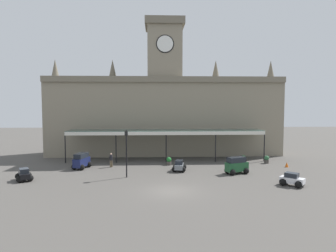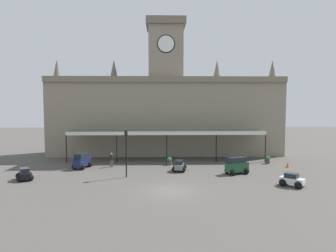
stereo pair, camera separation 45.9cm
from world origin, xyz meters
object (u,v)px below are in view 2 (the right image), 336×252
(car_grey_sedan, at_px, (179,166))
(car_green_van, at_px, (237,166))
(traffic_cone, at_px, (288,165))
(planter_near_kerb, at_px, (268,160))
(planter_forecourt_centre, at_px, (244,159))
(pedestrian_near_entrance, at_px, (112,159))
(car_black_sedan, at_px, (25,175))
(victorian_lamppost, at_px, (126,148))
(car_navy_van, at_px, (82,161))
(car_white_sedan, at_px, (292,181))
(planter_by_canopy, at_px, (169,161))

(car_grey_sedan, height_order, car_green_van, car_green_van)
(car_grey_sedan, bearing_deg, traffic_cone, 6.79)
(planter_near_kerb, bearing_deg, planter_forecourt_centre, 167.63)
(planter_forecourt_centre, relative_size, planter_near_kerb, 1.00)
(pedestrian_near_entrance, bearing_deg, car_grey_sedan, -16.45)
(car_black_sedan, bearing_deg, planter_near_kerb, 15.54)
(car_grey_sedan, distance_m, victorian_lamppost, 6.62)
(planter_near_kerb, bearing_deg, traffic_cone, -56.47)
(car_black_sedan, xyz_separation_m, planter_forecourt_centre, (23.73, 7.97, -0.01))
(car_grey_sedan, xyz_separation_m, car_green_van, (5.97, -1.55, 0.30))
(traffic_cone, bearing_deg, victorian_lamppost, -167.06)
(car_navy_van, distance_m, planter_forecourt_centre, 19.69)
(car_grey_sedan, relative_size, planter_near_kerb, 2.26)
(car_green_van, distance_m, car_black_sedan, 21.34)
(car_grey_sedan, bearing_deg, victorian_lamppost, -154.11)
(car_black_sedan, bearing_deg, planter_forecourt_centre, 18.56)
(car_black_sedan, height_order, planter_near_kerb, car_black_sedan)
(car_navy_van, distance_m, traffic_cone, 23.80)
(car_navy_van, height_order, car_white_sedan, car_navy_van)
(planter_near_kerb, bearing_deg, pedestrian_near_entrance, -175.36)
(planter_near_kerb, bearing_deg, car_grey_sedan, -161.09)
(victorian_lamppost, relative_size, traffic_cone, 8.13)
(planter_forecourt_centre, bearing_deg, car_green_van, -112.51)
(planter_near_kerb, bearing_deg, victorian_lamppost, -158.71)
(car_black_sedan, relative_size, planter_near_kerb, 2.34)
(car_grey_sedan, xyz_separation_m, traffic_cone, (12.74, 1.52, -0.21))
(car_green_van, height_order, pedestrian_near_entrance, car_green_van)
(pedestrian_near_entrance, xyz_separation_m, planter_near_kerb, (18.98, 1.54, -0.42))
(victorian_lamppost, bearing_deg, car_black_sedan, -175.02)
(car_white_sedan, bearing_deg, planter_forecourt_centre, 96.43)
(pedestrian_near_entrance, bearing_deg, planter_by_canopy, 8.10)
(traffic_cone, bearing_deg, car_white_sedan, -110.91)
(car_white_sedan, distance_m, victorian_lamppost, 15.87)
(car_black_sedan, xyz_separation_m, planter_by_canopy, (14.29, 6.79, -0.01))
(planter_forecourt_centre, bearing_deg, planter_near_kerb, -12.37)
(car_navy_van, height_order, traffic_cone, car_navy_van)
(victorian_lamppost, bearing_deg, car_white_sedan, -14.07)
(car_navy_van, distance_m, car_white_sedan, 22.32)
(pedestrian_near_entrance, bearing_deg, planter_forecourt_centre, 7.52)
(car_black_sedan, distance_m, traffic_cone, 28.47)
(car_white_sedan, relative_size, planter_by_canopy, 2.32)
(planter_by_canopy, bearing_deg, car_black_sedan, -154.58)
(car_navy_van, distance_m, planter_by_canopy, 10.19)
(car_grey_sedan, distance_m, planter_forecourt_centre, 9.54)
(car_grey_sedan, relative_size, traffic_cone, 3.66)
(car_green_van, height_order, car_white_sedan, car_green_van)
(car_navy_van, relative_size, victorian_lamppost, 0.53)
(planter_by_canopy, relative_size, planter_forecourt_centre, 1.00)
(victorian_lamppost, distance_m, planter_near_kerb, 18.12)
(car_green_van, distance_m, planter_forecourt_centre, 6.49)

